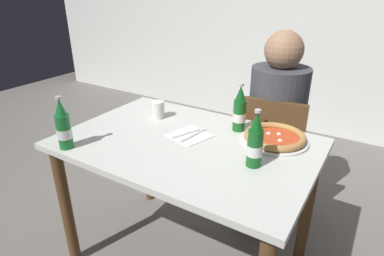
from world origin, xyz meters
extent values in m
cube|color=white|center=(0.00, 2.20, 1.30)|extent=(7.00, 0.10, 2.60)
cube|color=silver|center=(0.00, 0.00, 0.73)|extent=(1.20, 0.80, 0.03)
cylinder|color=brown|center=(-0.54, -0.34, 0.36)|extent=(0.06, 0.06, 0.72)
cylinder|color=brown|center=(-0.54, 0.34, 0.36)|extent=(0.06, 0.06, 0.72)
cylinder|color=brown|center=(0.54, 0.34, 0.36)|extent=(0.06, 0.06, 0.72)
cube|color=brown|center=(0.23, 0.68, 0.43)|extent=(0.44, 0.44, 0.04)
cube|color=brown|center=(0.25, 0.50, 0.65)|extent=(0.38, 0.08, 0.40)
cylinder|color=brown|center=(0.38, 0.87, 0.21)|extent=(0.04, 0.04, 0.41)
cylinder|color=brown|center=(0.04, 0.83, 0.21)|extent=(0.04, 0.04, 0.41)
cylinder|color=brown|center=(0.41, 0.53, 0.21)|extent=(0.04, 0.04, 0.41)
cylinder|color=brown|center=(0.08, 0.49, 0.21)|extent=(0.04, 0.04, 0.41)
cube|color=#2D3342|center=(0.23, 0.66, 0.23)|extent=(0.32, 0.28, 0.45)
cylinder|color=#3F3F47|center=(0.23, 0.66, 0.73)|extent=(0.34, 0.34, 0.55)
sphere|color=#9E7556|center=(0.23, 0.66, 1.10)|extent=(0.22, 0.22, 0.22)
cylinder|color=white|center=(0.36, 0.22, 0.76)|extent=(0.32, 0.32, 0.01)
cylinder|color=#CC4723|center=(0.36, 0.22, 0.77)|extent=(0.23, 0.23, 0.01)
torus|color=#B78447|center=(0.36, 0.22, 0.78)|extent=(0.29, 0.29, 0.03)
sphere|color=silver|center=(0.32, 0.24, 0.77)|extent=(0.02, 0.02, 0.02)
sphere|color=silver|center=(0.39, 0.20, 0.77)|extent=(0.02, 0.02, 0.02)
sphere|color=silver|center=(0.36, 0.26, 0.77)|extent=(0.02, 0.02, 0.02)
cylinder|color=#14591E|center=(0.16, 0.25, 0.83)|extent=(0.06, 0.06, 0.16)
cone|color=#14591E|center=(0.16, 0.25, 0.95)|extent=(0.05, 0.05, 0.07)
cylinder|color=#B7B7BC|center=(0.16, 0.25, 0.99)|extent=(0.03, 0.03, 0.01)
cylinder|color=white|center=(0.16, 0.25, 0.82)|extent=(0.07, 0.07, 0.04)
cylinder|color=#196B2D|center=(-0.43, -0.34, 0.83)|extent=(0.06, 0.06, 0.16)
cone|color=#196B2D|center=(-0.43, -0.34, 0.95)|extent=(0.05, 0.05, 0.07)
cylinder|color=#B7B7BC|center=(-0.43, -0.34, 0.99)|extent=(0.03, 0.03, 0.01)
cylinder|color=white|center=(-0.43, -0.34, 0.82)|extent=(0.07, 0.07, 0.04)
cylinder|color=#14591E|center=(0.36, -0.04, 0.83)|extent=(0.06, 0.06, 0.16)
cone|color=#14591E|center=(0.36, -0.04, 0.95)|extent=(0.05, 0.05, 0.07)
cylinder|color=#B7B7BC|center=(0.36, -0.04, 0.99)|extent=(0.03, 0.03, 0.01)
cylinder|color=white|center=(0.36, -0.04, 0.82)|extent=(0.07, 0.07, 0.04)
cube|color=white|center=(-0.02, 0.06, 0.75)|extent=(0.22, 0.22, 0.00)
cube|color=silver|center=(0.00, 0.06, 0.76)|extent=(0.04, 0.19, 0.00)
cube|color=silver|center=(-0.04, 0.06, 0.76)|extent=(0.08, 0.16, 0.00)
cylinder|color=white|center=(-0.29, 0.17, 0.80)|extent=(0.07, 0.07, 0.09)
camera|label=1|loc=(0.75, -1.16, 1.44)|focal=30.11mm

